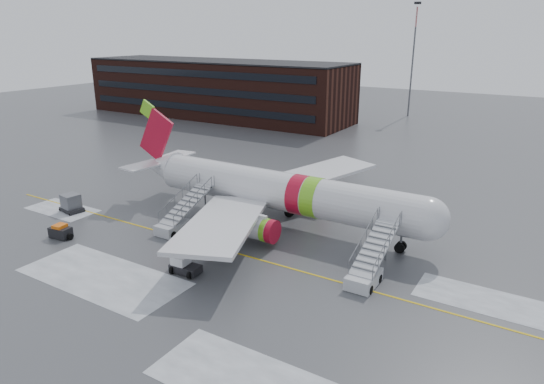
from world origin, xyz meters
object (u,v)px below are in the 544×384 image
Objects in this scene: airstair_fwd at (368,269)px; baggage_tractor at (61,232)px; airliner at (274,191)px; pushback_tug at (184,265)px; uld_container at (71,204)px; airstair_aft at (178,220)px.

baggage_tractor is at bearing -165.43° from airstair_fwd.
airliner is 13.18m from pushback_tug.
uld_container is (-32.53, -2.12, -0.17)m from airstair_fwd.
baggage_tractor is (5.06, -5.02, -0.34)m from uld_container.
airliner is 13.91× the size of pushback_tug.
airliner is 14.19m from airstair_fwd.
pushback_tug reaches higher than baggage_tractor.
airstair_aft is 3.06× the size of pushback_tug.
pushback_tug is 14.46m from baggage_tractor.
airstair_aft is at bearing 134.93° from pushback_tug.
airstair_fwd is 1.00× the size of airstair_aft.
airstair_aft is at bearing 9.15° from uld_container.
pushback_tug is at bearing -45.07° from airstair_aft.
uld_container reaches higher than baggage_tractor.
airliner is at bearing 23.24° from uld_container.
airstair_fwd is 32.60m from uld_container.
pushback_tug is 0.96× the size of baggage_tractor.
airstair_fwd is 28.39m from baggage_tractor.
pushback_tug is at bearing 3.22° from baggage_tractor.
airliner is 9.84m from airstair_aft.
airstair_aft is at bearing 180.00° from airstair_fwd.
uld_container is (-19.50, 4.21, 0.28)m from pushback_tug.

